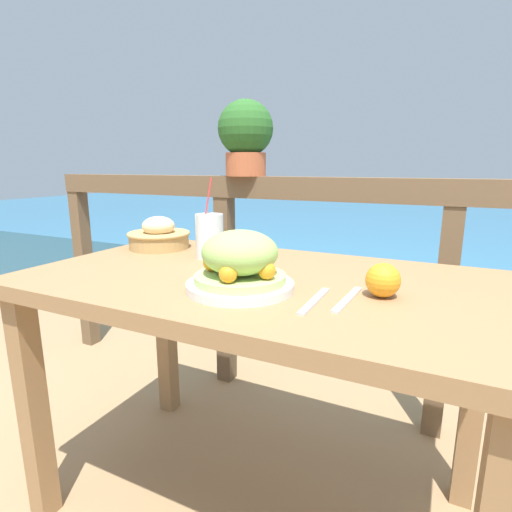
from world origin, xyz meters
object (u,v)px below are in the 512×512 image
(drink_glass, at_px, (210,236))
(bread_basket, at_px, (159,236))
(potted_plant, at_px, (246,135))
(salad_plate, at_px, (240,265))

(drink_glass, relative_size, bread_basket, 1.14)
(drink_glass, distance_m, potted_plant, 0.60)
(potted_plant, bearing_deg, bread_basket, -105.68)
(bread_basket, bearing_deg, salad_plate, -32.17)
(drink_glass, bearing_deg, salad_plate, -46.18)
(salad_plate, bearing_deg, potted_plant, 116.44)
(bread_basket, bearing_deg, drink_glass, -11.89)
(potted_plant, bearing_deg, salad_plate, -63.56)
(salad_plate, height_order, drink_glass, drink_glass)
(bread_basket, relative_size, potted_plant, 0.71)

